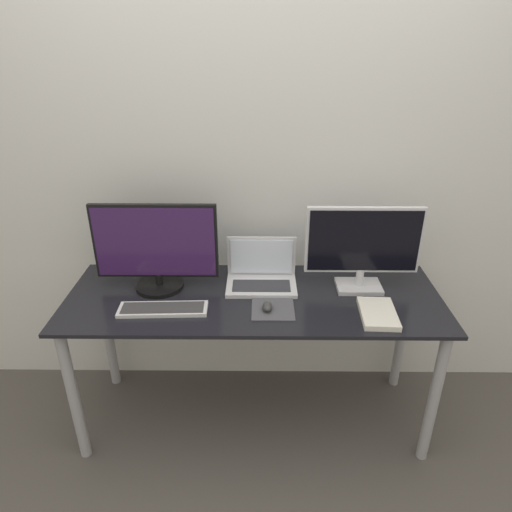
% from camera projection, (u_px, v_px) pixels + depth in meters
% --- Properties ---
extents(ground_plane, '(12.00, 12.00, 0.00)m').
position_uv_depth(ground_plane, '(253.00, 464.00, 2.13)').
color(ground_plane, '#4C4742').
extents(wall_back, '(7.00, 0.05, 2.50)m').
position_uv_depth(wall_back, '(254.00, 163.00, 2.19)').
color(wall_back, silver).
rests_on(wall_back, ground_plane).
extents(desk, '(1.71, 0.62, 0.73)m').
position_uv_depth(desk, '(254.00, 316.00, 2.13)').
color(desk, black).
rests_on(desk, ground_plane).
extents(monitor_left, '(0.56, 0.22, 0.41)m').
position_uv_depth(monitor_left, '(156.00, 248.00, 2.07)').
color(monitor_left, black).
rests_on(monitor_left, desk).
extents(monitor_right, '(0.52, 0.15, 0.40)m').
position_uv_depth(monitor_right, '(363.00, 246.00, 2.06)').
color(monitor_right, silver).
rests_on(monitor_right, desk).
extents(laptop, '(0.33, 0.21, 0.22)m').
position_uv_depth(laptop, '(261.00, 273.00, 2.17)').
color(laptop, silver).
rests_on(laptop, desk).
extents(keyboard, '(0.39, 0.13, 0.02)m').
position_uv_depth(keyboard, '(163.00, 309.00, 1.97)').
color(keyboard, silver).
rests_on(keyboard, desk).
extents(mousepad, '(0.18, 0.18, 0.00)m').
position_uv_depth(mousepad, '(273.00, 309.00, 1.98)').
color(mousepad, '#47474C').
rests_on(mousepad, desk).
extents(mouse, '(0.04, 0.07, 0.04)m').
position_uv_depth(mouse, '(267.00, 306.00, 1.97)').
color(mouse, '#333333').
rests_on(mouse, mousepad).
extents(book, '(0.16, 0.24, 0.02)m').
position_uv_depth(book, '(378.00, 313.00, 1.93)').
color(book, silver).
rests_on(book, desk).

